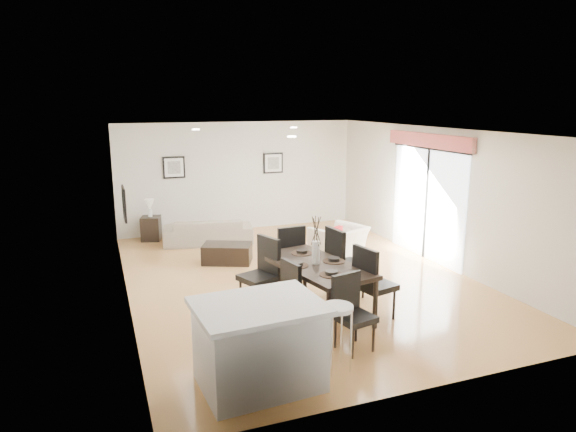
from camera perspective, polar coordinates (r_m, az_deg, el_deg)
name	(u,v)px	position (r m, az deg, el deg)	size (l,w,h in m)	color
ground	(297,278)	(9.56, 1.05, -6.89)	(8.00, 8.00, 0.00)	tan
wall_back	(239,176)	(12.95, -5.48, 4.41)	(6.00, 0.04, 2.70)	silver
wall_front	(434,276)	(5.80, 15.91, -6.48)	(6.00, 0.04, 2.70)	silver
wall_left	(123,220)	(8.58, -17.88, -0.41)	(0.04, 8.00, 2.70)	silver
wall_right	(437,196)	(10.66, 16.26, 2.16)	(0.04, 8.00, 2.70)	silver
ceiling	(298,130)	(9.02, 1.12, 9.49)	(6.00, 8.00, 0.02)	white
sofa	(208,231)	(11.86, -8.86, -1.67)	(2.00, 0.78, 0.58)	gray
armchair	(339,242)	(10.72, 5.65, -2.92)	(1.02, 0.89, 0.66)	beige
courtyard_plant_a	(546,236)	(12.37, 26.73, -2.03)	(0.63, 0.55, 0.70)	#344F21
courtyard_plant_b	(498,220)	(13.75, 22.26, -0.43)	(0.34, 0.34, 0.61)	#344F21
dining_table	(316,269)	(7.82, 3.09, -5.86)	(1.33, 2.07, 0.80)	black
dining_chair_wnear	(284,294)	(7.23, -0.44, -8.66)	(0.54, 0.54, 1.03)	black
dining_chair_wfar	(263,269)	(8.08, -2.81, -5.90)	(0.66, 0.66, 1.13)	black
dining_chair_enear	(371,279)	(7.72, 9.20, -6.95)	(0.61, 0.61, 1.13)	black
dining_chair_efar	(341,259)	(8.51, 5.94, -4.76)	(0.59, 0.59, 1.18)	black
dining_chair_head	(351,308)	(6.87, 6.99, -10.07)	(0.53, 0.53, 1.00)	black
dining_chair_foot	(289,253)	(8.90, 0.07, -4.15)	(0.54, 0.54, 1.12)	black
vase	(316,244)	(7.71, 3.12, -3.16)	(0.95, 1.46, 0.74)	white
coffee_table	(227,253)	(10.46, -6.77, -4.14)	(0.96, 0.58, 0.38)	black
side_table	(151,228)	(12.42, -14.97, -1.34)	(0.43, 0.43, 0.57)	black
table_lamp	(150,205)	(12.31, -15.11, 1.14)	(0.22, 0.22, 0.41)	white
cushion	(337,234)	(10.55, 5.44, -2.03)	(0.31, 0.10, 0.31)	maroon
kitchen_island	(259,344)	(6.02, -3.23, -14.01)	(1.49, 1.18, 0.99)	silver
bar_stool	(337,315)	(6.26, 5.51, -10.86)	(0.38, 0.38, 0.83)	silver
framed_print_back_left	(174,167)	(12.56, -12.56, 5.29)	(0.52, 0.04, 0.52)	black
framed_print_back_right	(273,163)	(13.14, -1.66, 5.90)	(0.52, 0.04, 0.52)	black
framed_print_left_wall	(124,204)	(8.33, -17.74, 1.32)	(0.04, 0.52, 0.52)	black
sliding_door	(427,178)	(10.82, 15.23, 4.07)	(0.12, 2.70, 2.57)	white
courtyard	(525,199)	(13.44, 24.83, 1.75)	(6.00, 6.00, 2.00)	gray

